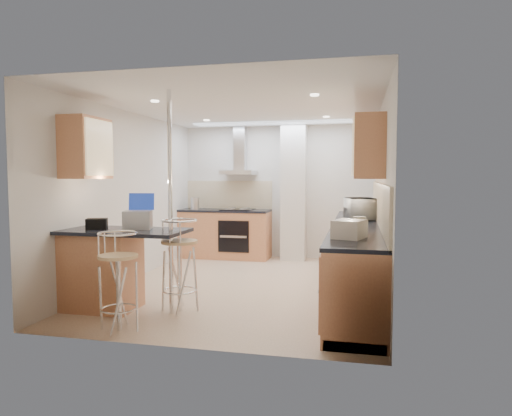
% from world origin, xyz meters
% --- Properties ---
extents(ground, '(4.80, 4.80, 0.00)m').
position_xyz_m(ground, '(0.00, 0.00, 0.00)').
color(ground, tan).
rests_on(ground, ground).
extents(room_shell, '(3.64, 4.84, 2.51)m').
position_xyz_m(room_shell, '(0.32, 0.38, 1.54)').
color(room_shell, silver).
rests_on(room_shell, ground).
extents(right_counter, '(0.63, 4.40, 0.92)m').
position_xyz_m(right_counter, '(1.50, 0.00, 0.46)').
color(right_counter, '#BE754C').
rests_on(right_counter, ground).
extents(back_counter, '(1.70, 0.63, 0.92)m').
position_xyz_m(back_counter, '(-0.95, 2.10, 0.46)').
color(back_counter, '#BE754C').
rests_on(back_counter, ground).
extents(peninsula, '(1.47, 0.72, 0.94)m').
position_xyz_m(peninsula, '(-1.12, -1.45, 0.48)').
color(peninsula, '#BE754C').
rests_on(peninsula, ground).
extents(microwave, '(0.51, 0.64, 0.31)m').
position_xyz_m(microwave, '(1.55, 0.65, 1.08)').
color(microwave, white).
rests_on(microwave, right_counter).
extents(laptop, '(0.36, 0.31, 0.21)m').
position_xyz_m(laptop, '(-0.98, -1.36, 1.05)').
color(laptop, '#A1A5A9').
rests_on(laptop, peninsula).
extents(bag, '(0.27, 0.24, 0.12)m').
position_xyz_m(bag, '(-1.43, -1.48, 1.00)').
color(bag, black).
rests_on(bag, peninsula).
extents(bar_stool_near, '(0.51, 0.51, 1.01)m').
position_xyz_m(bar_stool_near, '(-0.82, -2.10, 0.50)').
color(bar_stool_near, tan).
rests_on(bar_stool_near, ground).
extents(bar_stool_end, '(0.51, 0.51, 1.07)m').
position_xyz_m(bar_stool_end, '(-0.47, -1.34, 0.54)').
color(bar_stool_end, tan).
rests_on(bar_stool_end, ground).
extents(jar_a, '(0.15, 0.15, 0.16)m').
position_xyz_m(jar_a, '(1.59, 1.28, 1.00)').
color(jar_a, beige).
rests_on(jar_a, right_counter).
extents(jar_b, '(0.12, 0.12, 0.15)m').
position_xyz_m(jar_b, '(1.65, 0.82, 0.99)').
color(jar_b, beige).
rests_on(jar_b, right_counter).
extents(jar_c, '(0.15, 0.15, 0.19)m').
position_xyz_m(jar_c, '(1.53, -1.04, 1.01)').
color(jar_c, '#ADA78B').
rests_on(jar_c, right_counter).
extents(jar_d, '(0.12, 0.12, 0.14)m').
position_xyz_m(jar_d, '(1.50, -1.16, 0.99)').
color(jar_d, white).
rests_on(jar_d, right_counter).
extents(bread_bin, '(0.37, 0.42, 0.19)m').
position_xyz_m(bread_bin, '(1.43, -1.47, 1.01)').
color(bread_bin, beige).
rests_on(bread_bin, right_counter).
extents(kettle, '(0.16, 0.16, 0.23)m').
position_xyz_m(kettle, '(-1.51, 1.98, 1.03)').
color(kettle, silver).
rests_on(kettle, back_counter).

